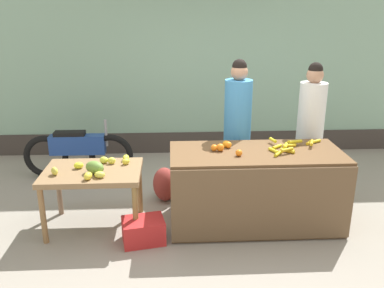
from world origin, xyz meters
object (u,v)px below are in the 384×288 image
(vendor_woman_blue_shirt, at_px, (237,131))
(vendor_woman_white_shirt, at_px, (310,131))
(parked_motorcycle, at_px, (78,151))
(produce_crate, at_px, (143,231))
(produce_sack, at_px, (165,184))

(vendor_woman_blue_shirt, height_order, vendor_woman_white_shirt, vendor_woman_blue_shirt)
(vendor_woman_white_shirt, height_order, parked_motorcycle, vendor_woman_white_shirt)
(produce_crate, bearing_deg, vendor_woman_white_shirt, 27.02)
(vendor_woman_blue_shirt, relative_size, vendor_woman_white_shirt, 1.03)
(produce_crate, bearing_deg, produce_sack, 77.48)
(parked_motorcycle, height_order, produce_crate, parked_motorcycle)
(vendor_woman_blue_shirt, xyz_separation_m, parked_motorcycle, (-2.21, 0.83, -0.52))
(parked_motorcycle, height_order, produce_sack, parked_motorcycle)
(vendor_woman_blue_shirt, distance_m, produce_sack, 1.16)
(produce_crate, xyz_separation_m, produce_sack, (0.22, 1.00, 0.09))
(vendor_woman_blue_shirt, distance_m, parked_motorcycle, 2.42)
(vendor_woman_white_shirt, bearing_deg, parked_motorcycle, 166.13)
(parked_motorcycle, xyz_separation_m, produce_crate, (1.06, -1.85, -0.27))
(parked_motorcycle, relative_size, produce_crate, 3.64)
(vendor_woman_blue_shirt, relative_size, produce_crate, 4.14)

